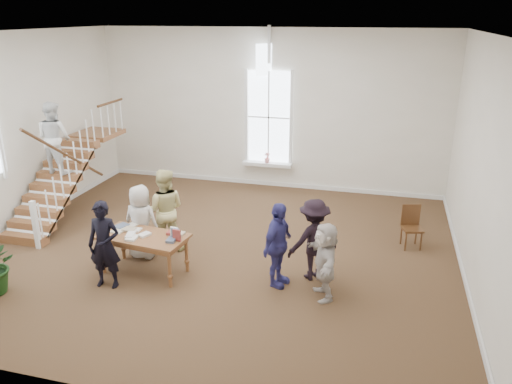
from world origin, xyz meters
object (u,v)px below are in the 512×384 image
(woman_cluster_a, at_px, (278,245))
(side_chair, at_px, (411,224))
(police_officer, at_px, (104,245))
(library_table, at_px, (144,239))
(elderly_woman, at_px, (141,222))
(woman_cluster_b, at_px, (314,239))
(woman_cluster_c, at_px, (325,261))
(person_yellow, at_px, (165,210))

(woman_cluster_a, xyz_separation_m, side_chair, (2.46, 2.39, -0.30))
(police_officer, bearing_deg, side_chair, 24.43)
(library_table, xyz_separation_m, elderly_woman, (-0.35, 0.59, 0.08))
(woman_cluster_b, xyz_separation_m, woman_cluster_c, (0.30, -0.65, -0.09))
(police_officer, bearing_deg, library_table, 49.68)
(library_table, relative_size, person_yellow, 0.99)
(elderly_woman, height_order, woman_cluster_c, elderly_woman)
(police_officer, distance_m, side_chair, 6.42)
(person_yellow, bearing_deg, side_chair, -179.26)
(police_officer, height_order, woman_cluster_b, police_officer)
(police_officer, height_order, woman_cluster_c, police_officer)
(person_yellow, distance_m, woman_cluster_c, 3.75)
(elderly_woman, distance_m, woman_cluster_a, 3.00)
(person_yellow, bearing_deg, woman_cluster_a, 145.99)
(woman_cluster_c, bearing_deg, elderly_woman, -118.05)
(library_table, height_order, woman_cluster_c, woman_cluster_c)
(elderly_woman, relative_size, woman_cluster_a, 0.96)
(person_yellow, bearing_deg, woman_cluster_c, 147.49)
(elderly_woman, relative_size, woman_cluster_c, 1.10)
(person_yellow, xyz_separation_m, side_chair, (5.13, 1.48, -0.38))
(police_officer, xyz_separation_m, person_yellow, (0.40, 1.75, 0.06))
(police_officer, relative_size, woman_cluster_a, 1.02)
(woman_cluster_b, bearing_deg, person_yellow, -45.82)
(police_officer, bearing_deg, person_yellow, 71.25)
(library_table, bearing_deg, woman_cluster_a, 10.62)
(woman_cluster_a, bearing_deg, elderly_woman, 97.42)
(library_table, relative_size, woman_cluster_c, 1.24)
(library_table, relative_size, police_officer, 1.06)
(elderly_woman, distance_m, side_chair, 5.79)
(woman_cluster_b, bearing_deg, side_chair, -171.80)
(elderly_woman, bearing_deg, woman_cluster_a, 173.94)
(woman_cluster_b, bearing_deg, woman_cluster_a, -1.10)
(elderly_woman, bearing_deg, person_yellow, -119.34)
(woman_cluster_a, height_order, side_chair, woman_cluster_a)
(person_yellow, height_order, woman_cluster_c, person_yellow)
(woman_cluster_c, height_order, side_chair, woman_cluster_c)
(police_officer, bearing_deg, woman_cluster_c, 3.39)
(police_officer, xyz_separation_m, woman_cluster_c, (3.98, 0.65, -0.12))
(library_table, relative_size, elderly_woman, 1.13)
(library_table, xyz_separation_m, person_yellow, (-0.05, 1.09, 0.19))
(person_yellow, xyz_separation_m, woman_cluster_b, (3.28, -0.45, -0.10))
(library_table, bearing_deg, police_officer, -118.00)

